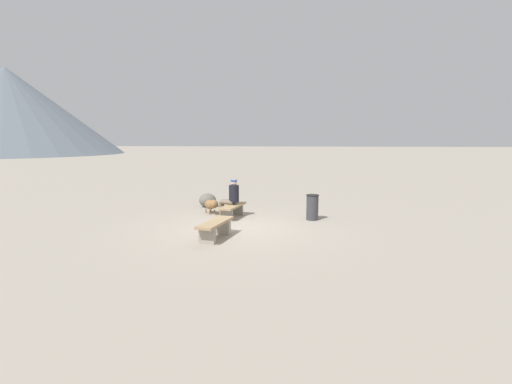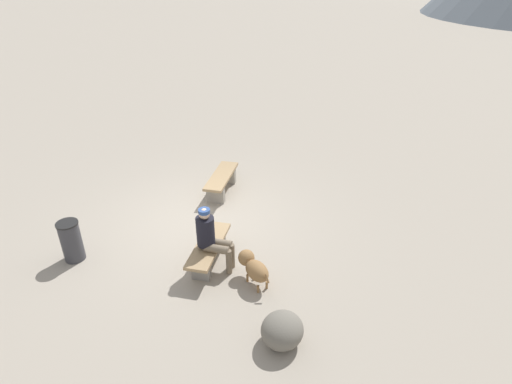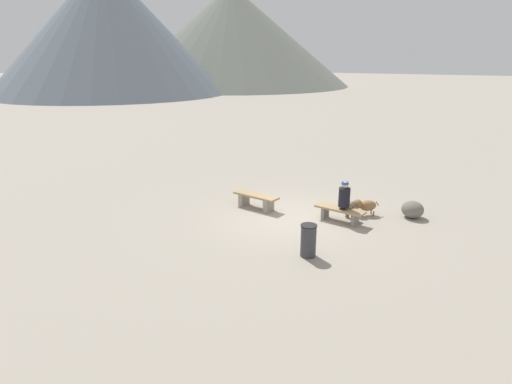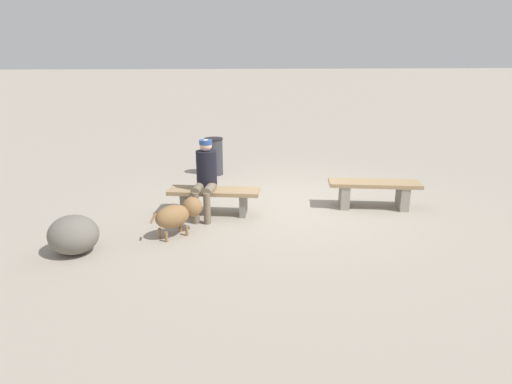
% 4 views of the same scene
% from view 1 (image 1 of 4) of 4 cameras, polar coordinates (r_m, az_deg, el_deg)
% --- Properties ---
extents(ground, '(210.00, 210.00, 0.06)m').
position_cam_1_polar(ground, '(11.68, -2.77, -5.30)').
color(ground, '#9E9384').
extents(bench_left, '(1.61, 0.76, 0.47)m').
position_cam_1_polar(bench_left, '(10.34, -5.96, -5.13)').
color(bench_left, gray).
rests_on(bench_left, ground).
extents(bench_right, '(1.56, 0.74, 0.43)m').
position_cam_1_polar(bench_right, '(13.00, -3.40, -2.37)').
color(bench_right, gray).
rests_on(bench_right, ground).
extents(seated_person, '(0.44, 0.68, 1.26)m').
position_cam_1_polar(seated_person, '(13.07, -3.62, -0.55)').
color(seated_person, black).
rests_on(seated_person, ground).
extents(dog, '(0.75, 0.63, 0.53)m').
position_cam_1_polar(dog, '(13.68, -6.56, -1.82)').
color(dog, olive).
rests_on(dog, ground).
extents(trash_bin, '(0.41, 0.41, 0.82)m').
position_cam_1_polar(trash_bin, '(12.74, 8.23, -2.22)').
color(trash_bin, '#38383D').
rests_on(trash_bin, ground).
extents(boulder, '(0.90, 0.89, 0.52)m').
position_cam_1_polar(boulder, '(15.10, -7.09, -1.19)').
color(boulder, '#6B665B').
rests_on(boulder, ground).
extents(distant_peak_2, '(34.85, 34.85, 13.72)m').
position_cam_1_polar(distant_peak_2, '(74.97, -32.48, 9.97)').
color(distant_peak_2, slate).
rests_on(distant_peak_2, ground).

